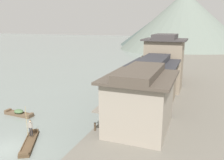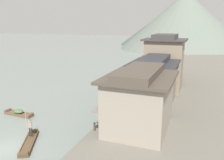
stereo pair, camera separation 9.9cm
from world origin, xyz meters
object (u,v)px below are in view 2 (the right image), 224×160
at_px(boatman_person, 30,126).
at_px(boat_moored_nearest, 147,69).
at_px(boat_foreground_poled, 29,143).
at_px(mooring_post_dock_mid, 124,99).
at_px(boat_moored_second, 160,62).
at_px(house_waterfront_second, 153,81).
at_px(house_waterfront_nearest, 139,100).
at_px(boat_moored_far, 19,113).
at_px(house_waterfront_narrow, 167,63).
at_px(boat_moored_third, 128,85).
at_px(mooring_post_dock_near, 95,127).
at_px(house_waterfront_tall, 164,63).

relative_size(boatman_person, boat_moored_nearest, 0.85).
bearing_deg(boat_foreground_poled, mooring_post_dock_mid, 67.69).
distance_m(boat_moored_second, house_waterfront_second, 38.84).
relative_size(boat_foreground_poled, house_waterfront_nearest, 0.56).
height_order(boat_moored_far, house_waterfront_nearest, house_waterfront_nearest).
distance_m(house_waterfront_narrow, mooring_post_dock_mid, 16.25).
distance_m(boat_moored_nearest, boat_moored_third, 15.63).
distance_m(boat_foreground_poled, boat_moored_third, 23.93).
distance_m(boatman_person, mooring_post_dock_mid, 13.15).
distance_m(boat_moored_nearest, mooring_post_dock_mid, 26.93).
bearing_deg(boat_moored_nearest, house_waterfront_nearest, -78.91).
bearing_deg(boatman_person, mooring_post_dock_mid, 64.52).
distance_m(house_waterfront_second, mooring_post_dock_near, 11.24).
height_order(boat_moored_far, mooring_post_dock_near, mooring_post_dock_near).
xyz_separation_m(boat_moored_third, house_waterfront_second, (6.54, -10.08, 3.62)).
xyz_separation_m(boat_moored_far, house_waterfront_nearest, (15.18, 0.23, 3.48)).
relative_size(house_waterfront_nearest, house_waterfront_second, 1.03).
bearing_deg(mooring_post_dock_near, house_waterfront_tall, 77.30).
relative_size(boat_moored_second, house_waterfront_nearest, 0.44).
distance_m(house_waterfront_nearest, house_waterfront_second, 8.19).
relative_size(boatman_person, boat_moored_second, 0.83).
bearing_deg(boat_moored_third, house_waterfront_tall, -24.28).
bearing_deg(mooring_post_dock_near, boat_moored_third, 98.01).
distance_m(boat_moored_far, mooring_post_dock_near, 11.45).
xyz_separation_m(house_waterfront_nearest, house_waterfront_narrow, (-0.51, 22.81, 0.00)).
bearing_deg(mooring_post_dock_mid, boat_foreground_poled, -112.31).
bearing_deg(boatman_person, house_waterfront_nearest, 26.35).
height_order(boat_moored_second, house_waterfront_narrow, house_waterfront_narrow).
bearing_deg(boat_moored_far, mooring_post_dock_mid, 33.15).
relative_size(boat_foreground_poled, house_waterfront_tall, 0.53).
distance_m(boatman_person, boat_moored_third, 23.22).
distance_m(house_waterfront_second, house_waterfront_tall, 7.16).
relative_size(boat_moored_nearest, mooring_post_dock_near, 4.39).
xyz_separation_m(boat_moored_nearest, house_waterfront_tall, (6.63, -18.68, 4.90)).
height_order(boat_moored_second, mooring_post_dock_near, mooring_post_dock_near).
relative_size(boat_moored_third, mooring_post_dock_mid, 3.64).
distance_m(boat_foreground_poled, boatman_person, 1.61).
height_order(boatman_person, house_waterfront_second, house_waterfront_second).
bearing_deg(boat_moored_second, mooring_post_dock_mid, -87.63).
relative_size(boat_moored_nearest, boat_moored_far, 0.89).
distance_m(boatman_person, boat_moored_far, 7.29).
height_order(boat_moored_nearest, house_waterfront_nearest, house_waterfront_nearest).
relative_size(boat_foreground_poled, mooring_post_dock_mid, 4.95).
relative_size(house_waterfront_second, house_waterfront_tall, 0.92).
bearing_deg(boat_moored_second, boat_moored_third, -92.50).
bearing_deg(house_waterfront_second, boat_moored_third, 122.98).
bearing_deg(boat_moored_second, house_waterfront_second, -82.11).
bearing_deg(house_waterfront_second, house_waterfront_narrow, 91.06).
relative_size(boat_moored_second, boat_moored_third, 1.08).
bearing_deg(mooring_post_dock_mid, house_waterfront_tall, 64.23).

